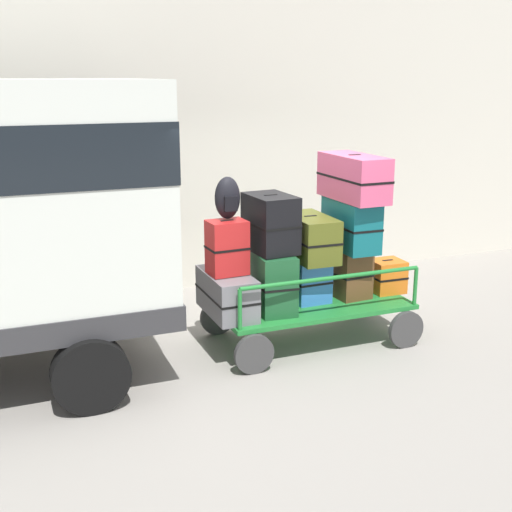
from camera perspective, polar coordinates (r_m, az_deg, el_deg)
name	(u,v)px	position (r m, az deg, el deg)	size (l,w,h in m)	color
ground_plane	(263,340)	(7.70, 0.60, -7.24)	(40.00, 40.00, 0.00)	gray
building_wall	(197,109)	(9.37, -5.08, 12.45)	(12.00, 0.38, 5.00)	beige
luggage_cart	(310,309)	(7.59, 4.64, -4.52)	(2.24, 1.21, 0.47)	#1E722D
cart_railing	(311,271)	(7.45, 4.71, -1.25)	(2.12, 1.08, 0.45)	#1E722D
suitcase_left_bottom	(227,293)	(7.11, -2.51, -3.22)	(0.44, 0.90, 0.45)	slate
suitcase_left_middle	(227,247)	(6.94, -2.49, 0.75)	(0.42, 0.33, 0.58)	#B21E1E
suitcase_midleft_bottom	(271,280)	(7.24, 1.26, -2.08)	(0.45, 0.80, 0.64)	#194C28
suitcase_midleft_middle	(270,223)	(7.09, 1.22, 2.83)	(0.47, 0.66, 0.61)	black
suitcase_center_bottom	(309,280)	(7.51, 4.59, -2.07)	(0.41, 0.41, 0.50)	#3372C6
suitcase_center_middle	(310,237)	(7.39, 4.64, 1.60)	(0.44, 0.82, 0.49)	#4C5119
suitcase_midright_bottom	(348,272)	(7.73, 7.89, -1.37)	(0.42, 0.53, 0.57)	brown
suitcase_midright_middle	(351,224)	(7.57, 8.13, 2.71)	(0.39, 0.81, 0.57)	#0F5960
suitcase_midright_top	(354,177)	(7.46, 8.36, 6.68)	(0.43, 0.98, 0.50)	#CC4C72
suitcase_right_bottom	(387,276)	(7.98, 11.14, -1.68)	(0.39, 0.36, 0.39)	orange
backpack	(228,198)	(6.89, -2.45, 4.97)	(0.27, 0.22, 0.44)	black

